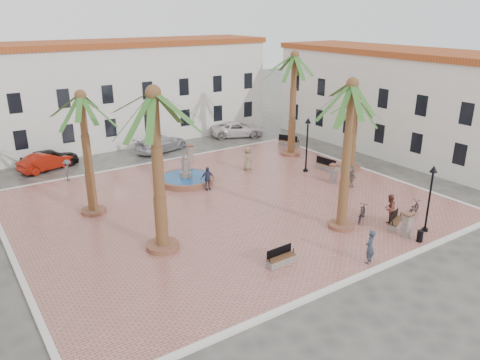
{
  "coord_description": "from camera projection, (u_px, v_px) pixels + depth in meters",
  "views": [
    {
      "loc": [
        -15.13,
        -23.96,
        12.08
      ],
      "look_at": [
        1.0,
        0.0,
        1.6
      ],
      "focal_mm": 35.0,
      "sensor_mm": 36.0,
      "label": 1
    }
  ],
  "objects": [
    {
      "name": "pedestrian_north",
      "position": [
        68.0,
        170.0,
        34.64
      ],
      "size": [
        0.92,
        1.18,
        1.6
      ],
      "primitive_type": "imported",
      "rotation": [
        0.0,
        0.0,
        1.2
      ],
      "color": "#4B4B50",
      "rests_on": "plaza"
    },
    {
      "name": "kerb_n",
      "position": [
        157.0,
        162.0,
        39.29
      ],
      "size": [
        26.3,
        0.3,
        0.16
      ],
      "primitive_type": "cube",
      "color": "silver",
      "rests_on": "ground"
    },
    {
      "name": "car_red",
      "position": [
        46.0,
        162.0,
        37.41
      ],
      "size": [
        4.53,
        2.7,
        1.41
      ],
      "primitive_type": "imported",
      "rotation": [
        0.0,
        0.0,
        1.87
      ],
      "color": "#961609",
      "rests_on": "ground"
    },
    {
      "name": "building_north",
      "position": [
        115.0,
        92.0,
        44.71
      ],
      "size": [
        30.4,
        7.4,
        9.5
      ],
      "color": "white",
      "rests_on": "ground"
    },
    {
      "name": "bollard_se",
      "position": [
        407.0,
        225.0,
        25.95
      ],
      "size": [
        0.52,
        0.52,
        1.42
      ],
      "rotation": [
        0.0,
        0.0,
        0.02
      ],
      "color": "gray",
      "rests_on": "plaza"
    },
    {
      "name": "palm_e",
      "position": [
        356.0,
        109.0,
        35.86
      ],
      "size": [
        4.98,
        4.98,
        5.92
      ],
      "color": "#8E563F",
      "rests_on": "plaza"
    },
    {
      "name": "palm_sw",
      "position": [
        154.0,
        113.0,
        22.46
      ],
      "size": [
        5.77,
        5.77,
        8.66
      ],
      "color": "#8E563F",
      "rests_on": "plaza"
    },
    {
      "name": "palm_ne",
      "position": [
        294.0,
        66.0,
        38.59
      ],
      "size": [
        5.43,
        5.43,
        8.92
      ],
      "color": "#8E563F",
      "rests_on": "plaza"
    },
    {
      "name": "lamppost_e",
      "position": [
        307.0,
        135.0,
        35.89
      ],
      "size": [
        0.47,
        0.47,
        4.3
      ],
      "color": "black",
      "rests_on": "plaza"
    },
    {
      "name": "car_white",
      "position": [
        238.0,
        129.0,
        47.52
      ],
      "size": [
        5.81,
        4.22,
        1.47
      ],
      "primitive_type": "imported",
      "rotation": [
        0.0,
        0.0,
        1.19
      ],
      "color": "white",
      "rests_on": "ground"
    },
    {
      "name": "bench_s",
      "position": [
        281.0,
        260.0,
        23.29
      ],
      "size": [
        1.65,
        0.54,
        0.87
      ],
      "rotation": [
        0.0,
        0.0,
        0.02
      ],
      "color": "gray",
      "rests_on": "plaza"
    },
    {
      "name": "car_black",
      "position": [
        50.0,
        158.0,
        38.09
      ],
      "size": [
        4.56,
        2.04,
        1.52
      ],
      "primitive_type": "imported",
      "rotation": [
        0.0,
        0.0,
        1.63
      ],
      "color": "black",
      "rests_on": "ground"
    },
    {
      "name": "kerb_s",
      "position": [
        352.0,
        280.0,
        22.14
      ],
      "size": [
        26.3,
        0.3,
        0.16
      ],
      "primitive_type": "cube",
      "color": "silver",
      "rests_on": "ground"
    },
    {
      "name": "car_silver",
      "position": [
        161.0,
        143.0,
        42.46
      ],
      "size": [
        5.55,
        3.41,
        1.5
      ],
      "primitive_type": "imported",
      "rotation": [
        0.0,
        0.0,
        1.84
      ],
      "color": "silver",
      "rests_on": "ground"
    },
    {
      "name": "cyclist_a",
      "position": [
        370.0,
        247.0,
        23.22
      ],
      "size": [
        0.75,
        0.61,
        1.78
      ],
      "primitive_type": "imported",
      "rotation": [
        0.0,
        0.0,
        3.47
      ],
      "color": "#2B3341",
      "rests_on": "plaza"
    },
    {
      "name": "ground",
      "position": [
        227.0,
        206.0,
        30.74
      ],
      "size": [
        120.0,
        120.0,
        0.0
      ],
      "primitive_type": "plane",
      "color": "#56544F",
      "rests_on": "ground"
    },
    {
      "name": "cyclist_b",
      "position": [
        389.0,
        208.0,
        27.75
      ],
      "size": [
        1.02,
        0.9,
        1.75
      ],
      "primitive_type": "imported",
      "rotation": [
        0.0,
        0.0,
        3.47
      ],
      "color": "brown",
      "rests_on": "plaza"
    },
    {
      "name": "bicycle_b",
      "position": [
        362.0,
        213.0,
        28.02
      ],
      "size": [
        1.72,
        1.27,
        1.03
      ],
      "primitive_type": "imported",
      "rotation": [
        0.0,
        0.0,
        2.09
      ],
      "color": "black",
      "rests_on": "plaza"
    },
    {
      "name": "pedestrian_fountain_b",
      "position": [
        207.0,
        178.0,
        32.82
      ],
      "size": [
        1.02,
        0.52,
        1.68
      ],
      "primitive_type": "imported",
      "rotation": [
        0.0,
        0.0,
        -0.11
      ],
      "color": "#2E3651",
      "rests_on": "plaza"
    },
    {
      "name": "building_east",
      "position": [
        406.0,
        102.0,
        41.26
      ],
      "size": [
        7.4,
        26.4,
        9.0
      ],
      "rotation": [
        0.0,
        0.0,
        1.57
      ],
      "color": "white",
      "rests_on": "ground"
    },
    {
      "name": "pedestrian_east",
      "position": [
        351.0,
        176.0,
        33.42
      ],
      "size": [
        0.78,
        1.55,
        1.6
      ],
      "primitive_type": "imported",
      "rotation": [
        0.0,
        0.0,
        -1.79
      ],
      "color": "gray",
      "rests_on": "plaza"
    },
    {
      "name": "bench_e",
      "position": [
        327.0,
        167.0,
        37.01
      ],
      "size": [
        0.88,
        2.06,
        1.05
      ],
      "rotation": [
        0.0,
        0.0,
        1.71
      ],
      "color": "gray",
      "rests_on": "plaza"
    },
    {
      "name": "palm_s",
      "position": [
        351.0,
        100.0,
        24.84
      ],
      "size": [
        4.95,
        4.95,
        8.67
      ],
      "color": "#8E563F",
      "rests_on": "plaza"
    },
    {
      "name": "bench_ne",
      "position": [
        289.0,
        143.0,
        43.81
      ],
      "size": [
        1.41,
        2.04,
        1.04
      ],
      "rotation": [
        0.0,
        0.0,
        2.02
      ],
      "color": "gray",
      "rests_on": "plaza"
    },
    {
      "name": "bicycle_a",
      "position": [
        413.0,
        208.0,
        28.91
      ],
      "size": [
        1.77,
        1.04,
        0.88
      ],
      "primitive_type": "imported",
      "rotation": [
        0.0,
        0.0,
        1.86
      ],
      "color": "black",
      "rests_on": "plaza"
    },
    {
      "name": "palm_nw",
      "position": [
        82.0,
        110.0,
        27.15
      ],
      "size": [
        5.0,
        5.0,
        7.69
      ],
      "color": "#8E563F",
      "rests_on": "plaza"
    },
    {
      "name": "kerb_w",
      "position": [
        13.0,
        260.0,
        23.89
      ],
      "size": [
        0.3,
        22.3,
        0.16
      ],
      "primitive_type": "cube",
      "color": "silver",
      "rests_on": "ground"
    },
    {
      "name": "bench_se",
      "position": [
        396.0,
        223.0,
        27.33
      ],
      "size": [
        1.72,
        1.07,
        0.87
      ],
      "rotation": [
        0.0,
        0.0,
        0.37
      ],
      "color": "gray",
      "rests_on": "plaza"
    },
    {
      "name": "bollard_n",
      "position": [
        190.0,
        153.0,
        38.9
      ],
      "size": [
        0.63,
        0.63,
        1.46
      ],
      "rotation": [
        0.0,
        0.0,
        -0.24
      ],
      "color": "gray",
      "rests_on": "plaza"
    },
    {
      "name": "plaza",
      "position": [
        227.0,
        205.0,
        30.72
      ],
      "size": [
        26.0,
        22.0,
        0.15
      ],
      "primitive_type": "cube",
      "color": "#B16A60",
      "rests_on": "ground"
    },
    {
      "name": "lamppost_s",
      "position": [
        431.0,
        187.0,
        26.01
      ],
      "size": [
        0.43,
        0.43,
        3.96
      ],
      "color": "black",
      "rests_on": "plaza"
    },
    {
      "name": "kerb_e",
      "position": [
        364.0,
        169.0,
        37.54
      ],
      "size": [
        0.3,
        22.3,
        0.16
      ],
      "primitive_type": "cube",
      "color": "silver",
      "rests_on": "ground"
    },
    {
      "name": "fountain",
      "position": [
        186.0,
        178.0,
        34.52
      ],
      "size": [
        4.1,
        4.1,
        2.12
      ],
      "color": "#8E563F",
      "rests_on": "plaza"
    },
    {
      "name": "litter_bin",
      "position": [
        420.0,
        236.0,
        25.56
      ],
      "size": [
        0.33,
        0.33,
        0.65
      ],
      "primitive_type": "cylinder",
      "color": "black",
      "rests_on": "plaza"
    },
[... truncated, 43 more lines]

